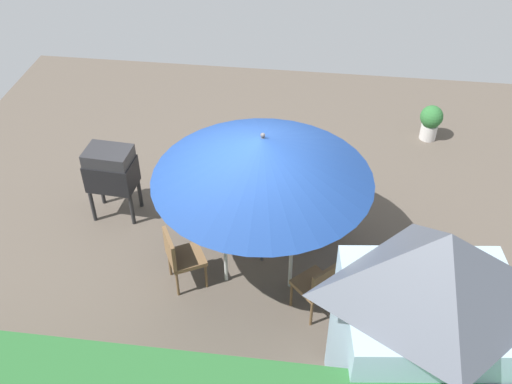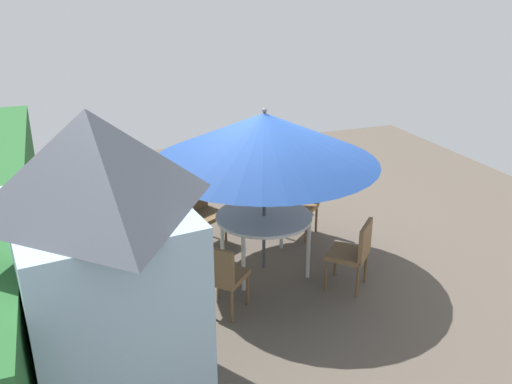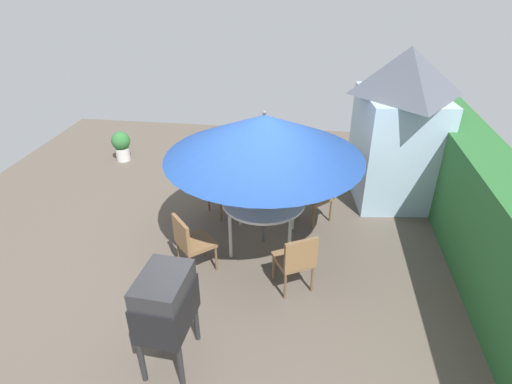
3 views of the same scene
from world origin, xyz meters
The scene contains 10 objects.
ground_plane centered at (0.00, 0.00, 0.00)m, with size 11.00×11.00×0.00m, color brown.
hedge_backdrop centered at (0.00, 3.50, 0.80)m, with size 7.26×0.73×1.60m.
garden_shed centered at (-2.19, 2.52, 1.41)m, with size 1.89×1.61×2.76m.
patio_table centered at (-0.33, 0.34, 0.71)m, with size 1.26×1.26×0.77m.
patio_umbrella centered at (-0.33, 0.34, 1.81)m, with size 2.87×2.87×2.19m.
bbq_grill centered at (2.03, -0.40, 0.85)m, with size 0.73×0.55×1.20m.
chair_near_shed centered at (0.49, -0.59, 0.52)m, with size 0.65×0.65×0.90m.
chair_far_side centered at (0.70, 0.91, 0.52)m, with size 0.63×0.63×0.90m.
chair_toward_hedge centered at (-1.16, 1.19, 0.52)m, with size 0.65×0.65×0.90m.
chair_toward_house centered at (-1.20, -0.52, 0.52)m, with size 0.65×0.65×0.90m.
Camera 2 is at (-6.46, 2.74, 3.70)m, focal length 38.90 mm.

